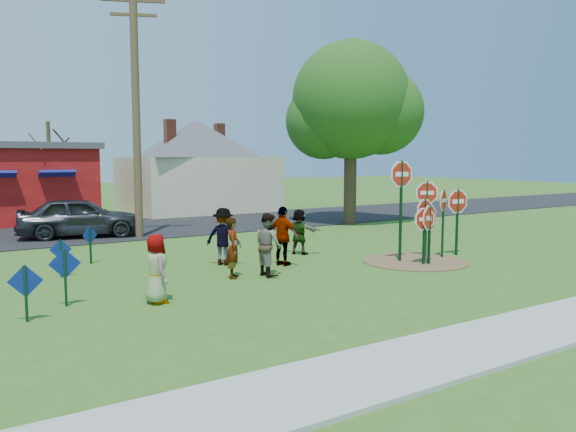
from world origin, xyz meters
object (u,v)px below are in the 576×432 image
object	(u,v)px
stop_sign_a	(425,224)
stop_sign_b	(401,185)
person_a	(156,269)
utility_pole	(136,106)
stop_sign_c	(427,202)
stop_sign_d	(443,206)
leafy_tree	(353,107)
suv	(80,217)
person_b	(233,248)

from	to	relation	value
stop_sign_a	stop_sign_b	bearing A→B (deg)	114.70
person_a	utility_pole	distance (m)	11.34
stop_sign_c	stop_sign_d	bearing A→B (deg)	4.87
stop_sign_b	leafy_tree	distance (m)	10.35
person_a	suv	xyz separation A→B (m)	(0.86, 11.38, 0.07)
stop_sign_d	person_b	xyz separation A→B (m)	(-6.98, 0.90, -0.85)
stop_sign_a	leafy_tree	xyz separation A→B (m)	(4.78, 9.29, 4.32)
stop_sign_d	leafy_tree	bearing A→B (deg)	43.24
stop_sign_c	person_b	distance (m)	6.59
utility_pole	leafy_tree	size ratio (longest dim) A/B	1.13
stop_sign_d	utility_pole	size ratio (longest dim) A/B	0.24
stop_sign_b	person_b	xyz separation A→B (m)	(-5.38, 0.66, -1.56)
person_a	utility_pole	bearing A→B (deg)	-17.62
person_a	utility_pole	world-z (taller)	utility_pole
stop_sign_d	leafy_tree	size ratio (longest dim) A/B	0.27
person_b	leafy_tree	bearing A→B (deg)	-26.39
stop_sign_b	person_b	world-z (taller)	stop_sign_b
stop_sign_d	suv	bearing A→B (deg)	103.12
person_a	suv	world-z (taller)	suv
person_a	leafy_tree	xyz separation A→B (m)	(12.96, 9.23, 4.80)
stop_sign_b	utility_pole	distance (m)	11.01
stop_sign_d	person_a	world-z (taller)	stop_sign_d
stop_sign_a	stop_sign_d	size ratio (longest dim) A/B	0.80
leafy_tree	person_b	bearing A→B (deg)	-142.94
utility_pole	person_b	bearing A→B (deg)	-91.49
person_b	stop_sign_d	bearing A→B (deg)	-70.81
stop_sign_d	leafy_tree	distance (m)	10.14
suv	stop_sign_b	bearing A→B (deg)	-133.79
stop_sign_a	utility_pole	xyz separation A→B (m)	(-5.36, 10.12, 3.91)
person_b	person_a	bearing A→B (deg)	144.99
stop_sign_a	stop_sign_b	size ratio (longest dim) A/B	0.57
stop_sign_a	stop_sign_b	xyz separation A→B (m)	(-0.21, 0.80, 1.12)
stop_sign_b	person_b	distance (m)	5.64
stop_sign_b	stop_sign_d	world-z (taller)	stop_sign_b
suv	person_a	bearing A→B (deg)	-171.89
stop_sign_b	utility_pole	bearing A→B (deg)	123.71
stop_sign_b	suv	distance (m)	12.89
stop_sign_d	person_b	world-z (taller)	stop_sign_d
person_a	leafy_tree	world-z (taller)	leafy_tree
person_a	utility_pole	size ratio (longest dim) A/B	0.16
stop_sign_c	leafy_tree	world-z (taller)	leafy_tree
leafy_tree	stop_sign_a	bearing A→B (deg)	-117.21
person_b	leafy_tree	distance (m)	13.83
suv	utility_pole	world-z (taller)	utility_pole
stop_sign_b	utility_pole	world-z (taller)	utility_pole
stop_sign_b	stop_sign_d	xyz separation A→B (m)	(1.60, -0.24, -0.71)
utility_pole	leafy_tree	bearing A→B (deg)	-4.68
stop_sign_b	utility_pole	xyz separation A→B (m)	(-5.15, 9.32, 2.79)
stop_sign_b	stop_sign_c	xyz separation A→B (m)	(1.10, -0.00, -0.56)
stop_sign_d	stop_sign_a	bearing A→B (deg)	176.33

